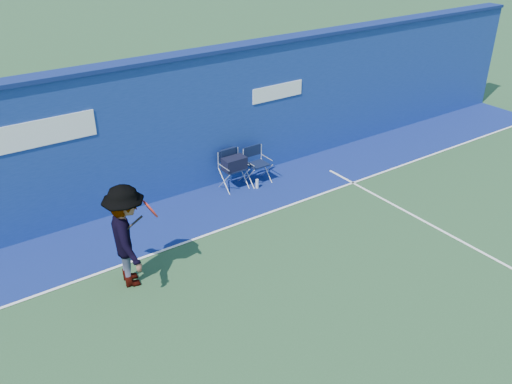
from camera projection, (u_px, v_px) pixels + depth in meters
ground at (282, 343)px, 8.05m from camera, size 80.00×80.00×0.00m
stadium_wall at (130, 137)px, 11.09m from camera, size 24.00×0.50×3.08m
out_of_bounds_strip at (160, 224)px, 11.02m from camera, size 24.00×1.80×0.01m
court_lines at (259, 320)px, 8.48m from camera, size 24.00×12.00×0.01m
directors_chair_left at (234, 173)px, 12.26m from camera, size 0.53×0.49×0.89m
directors_chair_right at (257, 172)px, 12.57m from camera, size 0.51×0.45×0.85m
water_bottle at (257, 184)px, 12.36m from camera, size 0.07×0.07×0.22m
tennis_player at (127, 236)px, 8.93m from camera, size 0.95×1.30×1.84m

